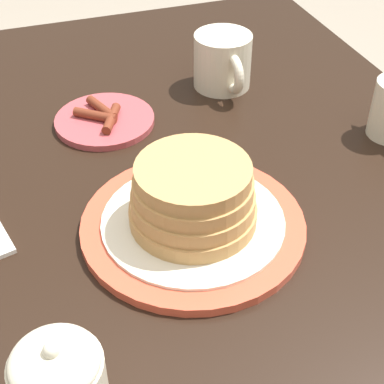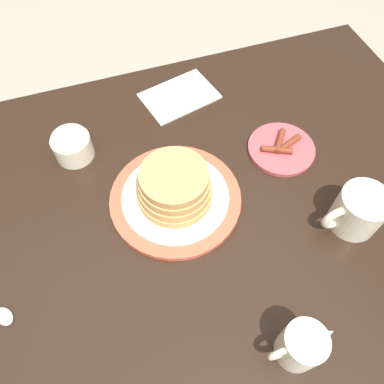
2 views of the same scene
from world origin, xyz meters
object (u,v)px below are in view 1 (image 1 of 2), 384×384
(pancake_plate, at_px, (193,207))
(side_plate_bacon, at_px, (104,120))
(sugar_bowl, at_px, (58,376))
(coffee_mug, at_px, (223,61))

(pancake_plate, relative_size, side_plate_bacon, 1.80)
(pancake_plate, height_order, side_plate_bacon, pancake_plate)
(side_plate_bacon, relative_size, sugar_bowl, 1.79)
(side_plate_bacon, height_order, coffee_mug, coffee_mug)
(side_plate_bacon, xyz_separation_m, sugar_bowl, (0.45, -0.14, 0.03))
(coffee_mug, distance_m, sugar_bowl, 0.61)
(pancake_plate, relative_size, sugar_bowl, 3.21)
(pancake_plate, xyz_separation_m, side_plate_bacon, (-0.27, -0.05, -0.03))
(pancake_plate, height_order, coffee_mug, pancake_plate)
(side_plate_bacon, bearing_deg, pancake_plate, 10.57)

